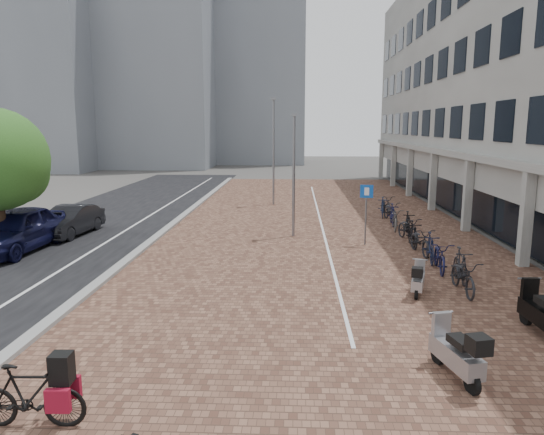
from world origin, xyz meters
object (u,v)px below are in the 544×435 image
at_px(scooter_front, 418,279).
at_px(parking_sign, 366,205).
at_px(scooter_mid, 542,311).
at_px(hero_bike, 30,395).
at_px(car_dark, 70,221).
at_px(scooter_back, 456,351).
at_px(car_navy, 17,230).

relative_size(scooter_front, parking_sign, 0.56).
distance_m(scooter_front, scooter_mid, 3.58).
bearing_deg(hero_bike, scooter_mid, -69.71).
xyz_separation_m(hero_bike, scooter_mid, (9.93, 4.09, 0.05)).
distance_m(car_dark, parking_sign, 12.99).
distance_m(scooter_back, parking_sign, 11.19).
height_order(car_navy, scooter_mid, car_navy).
bearing_deg(scooter_mid, scooter_front, 123.37).
distance_m(car_navy, car_dark, 3.07).
relative_size(car_navy, parking_sign, 2.03).
relative_size(car_dark, scooter_back, 2.38).
bearing_deg(scooter_front, car_dark, 168.45).
relative_size(scooter_back, parking_sign, 0.68).
xyz_separation_m(car_dark, scooter_mid, (15.72, -10.35, -0.04)).
bearing_deg(scooter_back, car_navy, 131.69).
distance_m(hero_bike, scooter_back, 7.57).
relative_size(car_navy, scooter_front, 3.62).
height_order(scooter_mid, scooter_back, scooter_mid).
bearing_deg(car_navy, scooter_back, -31.54).
bearing_deg(scooter_front, hero_bike, -120.89).
xyz_separation_m(car_dark, scooter_front, (13.57, -7.48, -0.18)).
relative_size(scooter_front, scooter_mid, 0.77).
distance_m(car_dark, scooter_back, 18.11).
bearing_deg(car_navy, parking_sign, 9.64).
bearing_deg(scooter_mid, scooter_back, -144.03).
distance_m(scooter_mid, scooter_back, 3.39).
xyz_separation_m(scooter_back, parking_sign, (-0.23, 11.13, 1.10)).
xyz_separation_m(scooter_mid, parking_sign, (-2.85, 8.98, 1.06)).
bearing_deg(hero_bike, scooter_front, -50.33).
relative_size(car_navy, hero_bike, 2.77).
bearing_deg(hero_bike, parking_sign, -30.56).
distance_m(car_navy, hero_bike, 13.22).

